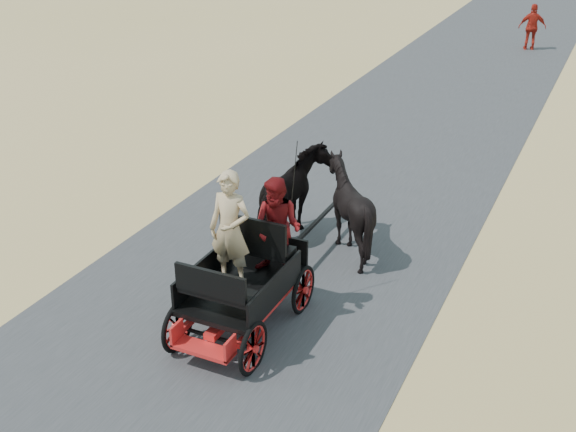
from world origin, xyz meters
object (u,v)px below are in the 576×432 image
at_px(carriage, 243,307).
at_px(horse_left, 293,198).
at_px(horse_right, 349,208).
at_px(pedestrian, 532,27).

xyz_separation_m(carriage, horse_left, (-0.55, 3.00, 0.49)).
distance_m(horse_left, horse_right, 1.10).
relative_size(carriage, horse_right, 1.41).
bearing_deg(carriage, horse_left, 100.39).
relative_size(carriage, pedestrian, 1.39).
height_order(horse_left, pedestrian, pedestrian).
bearing_deg(pedestrian, horse_left, 72.10).
height_order(horse_right, pedestrian, pedestrian).
height_order(carriage, pedestrian, pedestrian).
xyz_separation_m(carriage, horse_right, (0.55, 3.00, 0.49)).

